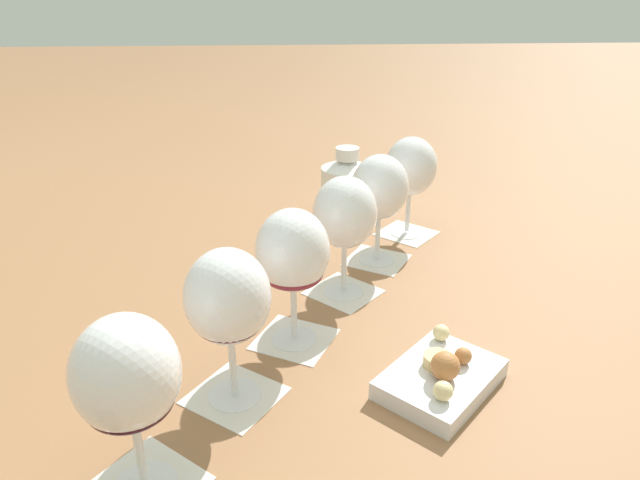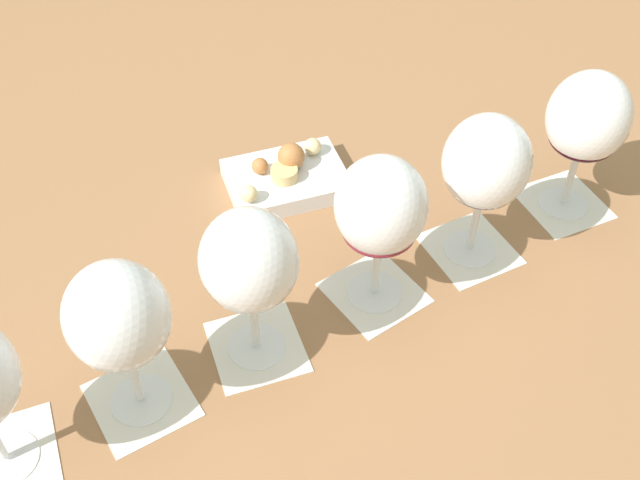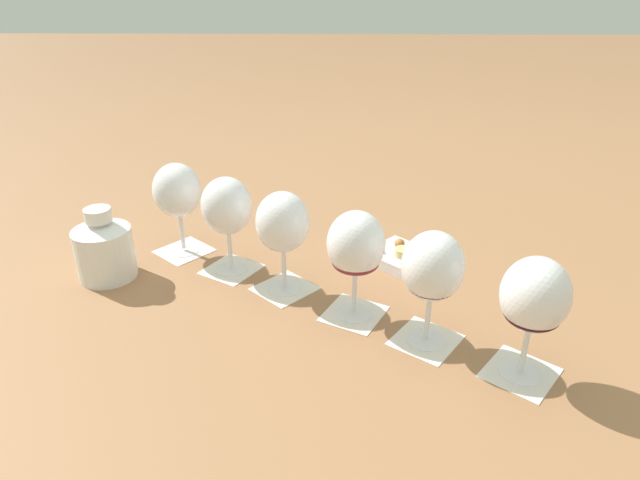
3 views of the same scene
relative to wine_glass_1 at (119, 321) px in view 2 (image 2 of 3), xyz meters
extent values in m
plane|color=#936642|center=(0.18, -0.11, -0.13)|extent=(8.00, 8.00, 0.00)
cube|color=silver|center=(-0.11, 0.08, -0.13)|extent=(0.14, 0.14, 0.00)
cube|color=silver|center=(0.00, 0.00, -0.13)|extent=(0.13, 0.14, 0.00)
cube|color=silver|center=(0.11, -0.07, -0.13)|extent=(0.14, 0.14, 0.00)
cube|color=silver|center=(0.24, -0.15, -0.13)|extent=(0.13, 0.13, 0.00)
cube|color=silver|center=(0.35, -0.23, -0.13)|extent=(0.14, 0.14, 0.00)
cube|color=silver|center=(0.48, -0.31, -0.13)|extent=(0.14, 0.14, 0.00)
cylinder|color=white|center=(-0.11, 0.08, -0.13)|extent=(0.06, 0.06, 0.01)
cylinder|color=white|center=(0.00, 0.00, -0.13)|extent=(0.06, 0.06, 0.01)
cylinder|color=white|center=(0.00, 0.00, -0.08)|extent=(0.01, 0.01, 0.08)
ellipsoid|color=white|center=(0.00, 0.00, 0.01)|extent=(0.10, 0.10, 0.11)
ellipsoid|color=#DB606B|center=(0.00, 0.00, -0.02)|extent=(0.08, 0.08, 0.05)
cylinder|color=white|center=(0.11, -0.07, -0.13)|extent=(0.06, 0.06, 0.01)
cylinder|color=white|center=(0.11, -0.07, -0.08)|extent=(0.01, 0.01, 0.08)
ellipsoid|color=white|center=(0.11, -0.07, 0.01)|extent=(0.10, 0.10, 0.11)
ellipsoid|color=#A12C36|center=(0.11, -0.07, -0.02)|extent=(0.08, 0.08, 0.05)
cylinder|color=white|center=(0.24, -0.15, -0.13)|extent=(0.06, 0.06, 0.01)
cylinder|color=white|center=(0.24, -0.15, -0.08)|extent=(0.01, 0.01, 0.08)
ellipsoid|color=white|center=(0.24, -0.15, 0.01)|extent=(0.10, 0.10, 0.11)
ellipsoid|color=maroon|center=(0.24, -0.15, -0.03)|extent=(0.08, 0.08, 0.03)
cylinder|color=white|center=(0.35, -0.23, -0.13)|extent=(0.06, 0.06, 0.01)
cylinder|color=white|center=(0.35, -0.23, -0.08)|extent=(0.01, 0.01, 0.08)
ellipsoid|color=white|center=(0.35, -0.23, 0.01)|extent=(0.10, 0.10, 0.11)
ellipsoid|color=#470F1E|center=(0.35, -0.23, -0.02)|extent=(0.08, 0.08, 0.04)
cylinder|color=white|center=(0.48, -0.31, -0.13)|extent=(0.06, 0.06, 0.01)
cylinder|color=white|center=(0.48, -0.31, -0.08)|extent=(0.01, 0.01, 0.08)
ellipsoid|color=white|center=(0.48, -0.31, 0.01)|extent=(0.10, 0.10, 0.11)
ellipsoid|color=black|center=(0.48, -0.31, -0.02)|extent=(0.08, 0.08, 0.04)
cube|color=silver|center=(0.35, 0.02, -0.12)|extent=(0.18, 0.18, 0.02)
sphere|color=beige|center=(0.29, 0.04, -0.10)|extent=(0.02, 0.02, 0.02)
sphere|color=#B2703D|center=(0.34, 0.05, -0.10)|extent=(0.02, 0.02, 0.02)
cylinder|color=#DBB775|center=(0.34, 0.02, -0.10)|extent=(0.03, 0.03, 0.02)
sphere|color=#B2703D|center=(0.37, 0.02, -0.09)|extent=(0.04, 0.04, 0.04)
sphere|color=beige|center=(0.40, 0.01, -0.10)|extent=(0.02, 0.02, 0.02)
camera|label=1|loc=(0.91, -0.16, 0.33)|focal=32.00mm
camera|label=2|loc=(-0.32, -0.37, 0.57)|focal=45.00mm
camera|label=3|loc=(0.20, -0.99, 0.43)|focal=32.00mm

